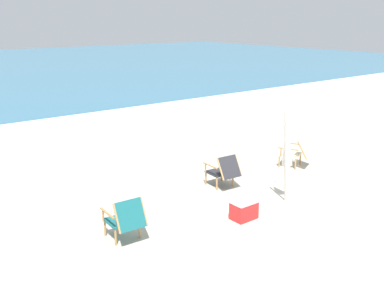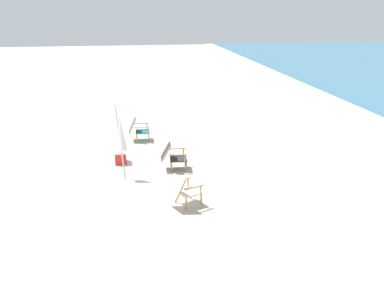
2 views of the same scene
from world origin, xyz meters
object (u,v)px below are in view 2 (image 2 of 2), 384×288
(beach_chair_far_center, at_px, (138,129))
(umbrella_furled_white, at_px, (121,130))
(beach_chair_front_right, at_px, (173,156))
(beach_chair_mid_center, at_px, (182,190))
(cooler_box, at_px, (121,157))

(beach_chair_far_center, distance_m, umbrella_furled_white, 3.64)
(beach_chair_front_right, distance_m, beach_chair_mid_center, 2.49)
(beach_chair_front_right, bearing_deg, beach_chair_far_center, -164.26)
(beach_chair_far_center, xyz_separation_m, umbrella_furled_white, (3.47, -0.59, 0.94))
(beach_chair_mid_center, bearing_deg, beach_chair_far_center, -171.81)
(beach_chair_front_right, relative_size, umbrella_furled_white, 0.38)
(beach_chair_mid_center, distance_m, beach_chair_far_center, 5.62)
(beach_chair_far_center, bearing_deg, beach_chair_front_right, 15.74)
(beach_chair_mid_center, distance_m, umbrella_furled_white, 2.68)
(umbrella_furled_white, height_order, cooler_box, umbrella_furled_white)
(beach_chair_far_center, bearing_deg, cooler_box, -15.78)
(beach_chair_front_right, xyz_separation_m, beach_chair_far_center, (-3.07, -0.86, 0.00))
(cooler_box, bearing_deg, beach_chair_mid_center, 23.45)
(beach_chair_front_right, xyz_separation_m, cooler_box, (-0.82, -1.50, -0.22))
(beach_chair_front_right, bearing_deg, beach_chair_mid_center, -1.48)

